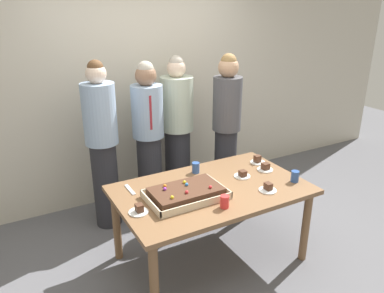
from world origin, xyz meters
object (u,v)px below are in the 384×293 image
(drink_cup_nearest, at_px, (295,176))
(person_far_right_suit, at_px, (177,128))
(plated_slice_far_left, at_px, (258,161))
(person_serving_front, at_px, (102,144))
(plated_slice_near_left, at_px, (242,175))
(plated_slice_center_front, at_px, (139,210))
(drink_cup_far_end, at_px, (225,202))
(person_striped_tie_right, at_px, (148,136))
(cake_server_utensil, at_px, (130,190))
(drink_cup_middle, at_px, (196,168))
(party_table, at_px, (212,196))
(plated_slice_near_right, at_px, (265,168))
(sheet_cake, at_px, (186,193))
(person_green_shirt_behind, at_px, (226,127))
(plated_slice_far_right, at_px, (268,188))

(drink_cup_nearest, relative_size, person_far_right_suit, 0.06)
(plated_slice_far_left, bearing_deg, person_serving_front, 149.03)
(plated_slice_near_left, xyz_separation_m, person_serving_front, (-1.00, 0.98, 0.16))
(plated_slice_center_front, relative_size, drink_cup_far_end, 1.50)
(plated_slice_center_front, bearing_deg, person_striped_tie_right, 63.82)
(drink_cup_far_end, height_order, cake_server_utensil, drink_cup_far_end)
(drink_cup_middle, height_order, person_striped_tie_right, person_striped_tie_right)
(plated_slice_near_left, relative_size, drink_cup_nearest, 1.50)
(plated_slice_far_left, bearing_deg, cake_server_utensil, 177.16)
(cake_server_utensil, height_order, person_far_right_suit, person_far_right_suit)
(party_table, xyz_separation_m, plated_slice_near_right, (0.64, 0.07, 0.10))
(drink_cup_far_end, relative_size, cake_server_utensil, 0.50)
(party_table, height_order, person_serving_front, person_serving_front)
(sheet_cake, bearing_deg, plated_slice_center_front, -176.18)
(plated_slice_center_front, distance_m, person_green_shirt_behind, 1.70)
(plated_slice_far_left, bearing_deg, person_far_right_suit, 111.06)
(plated_slice_far_left, relative_size, cake_server_utensil, 0.75)
(drink_cup_middle, distance_m, person_far_right_suit, 0.94)
(plated_slice_far_right, xyz_separation_m, drink_cup_far_end, (-0.47, -0.05, 0.03))
(plated_slice_far_right, height_order, plated_slice_center_front, plated_slice_far_right)
(plated_slice_near_right, xyz_separation_m, drink_cup_nearest, (0.07, -0.32, 0.03))
(sheet_cake, xyz_separation_m, person_far_right_suit, (0.57, 1.28, 0.10))
(drink_cup_far_end, height_order, person_green_shirt_behind, person_green_shirt_behind)
(plated_slice_far_left, height_order, plated_slice_far_right, plated_slice_far_left)
(sheet_cake, height_order, plated_slice_far_right, sheet_cake)
(plated_slice_far_left, bearing_deg, person_green_shirt_behind, 86.60)
(sheet_cake, height_order, plated_slice_far_left, sheet_cake)
(sheet_cake, relative_size, plated_slice_center_front, 4.23)
(drink_cup_middle, bearing_deg, drink_cup_nearest, -41.11)
(party_table, bearing_deg, plated_slice_near_right, 5.98)
(party_table, bearing_deg, sheet_cake, -170.15)
(plated_slice_far_left, distance_m, plated_slice_far_right, 0.59)
(drink_cup_far_end, bearing_deg, plated_slice_far_left, 36.20)
(sheet_cake, xyz_separation_m, plated_slice_near_right, (0.91, 0.11, -0.02))
(person_green_shirt_behind, bearing_deg, plated_slice_near_left, 23.73)
(party_table, relative_size, person_green_shirt_behind, 0.95)
(plated_slice_near_right, bearing_deg, cake_server_utensil, 169.44)
(cake_server_utensil, bearing_deg, drink_cup_middle, 3.03)
(sheet_cake, relative_size, person_striped_tie_right, 0.38)
(person_serving_front, distance_m, person_green_shirt_behind, 1.37)
(plated_slice_near_right, distance_m, person_green_shirt_behind, 0.81)
(plated_slice_near_left, relative_size, drink_cup_far_end, 1.50)
(person_green_shirt_behind, bearing_deg, person_striped_tie_right, -58.05)
(party_table, xyz_separation_m, person_green_shirt_behind, (0.72, 0.85, 0.27))
(drink_cup_far_end, bearing_deg, person_striped_tie_right, 91.35)
(drink_cup_far_end, xyz_separation_m, person_far_right_suit, (0.38, 1.56, 0.09))
(sheet_cake, distance_m, drink_cup_nearest, 1.00)
(plated_slice_center_front, distance_m, person_serving_front, 1.12)
(plated_slice_far_left, height_order, person_serving_front, person_serving_front)
(plated_slice_near_left, xyz_separation_m, drink_cup_far_end, (-0.45, -0.38, 0.03))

